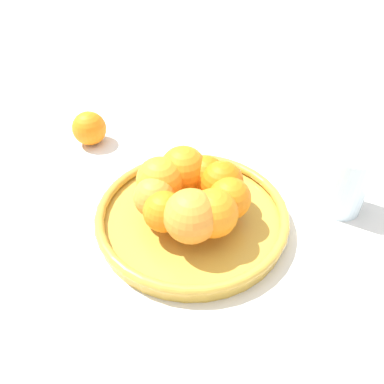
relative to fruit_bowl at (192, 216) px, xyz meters
name	(u,v)px	position (x,y,z in m)	size (l,w,h in m)	color
ground_plane	(192,223)	(0.00, 0.00, -0.02)	(4.00, 4.00, 0.00)	silver
fruit_bowl	(192,216)	(0.00, 0.00, 0.00)	(0.32, 0.32, 0.03)	gold
orange_pile	(191,192)	(0.00, 0.00, 0.05)	(0.19, 0.18, 0.08)	orange
stray_orange	(89,128)	(-0.31, 0.12, 0.02)	(0.07, 0.07, 0.07)	orange
drinking_glass	(346,182)	(0.22, 0.15, 0.04)	(0.07, 0.07, 0.11)	silver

